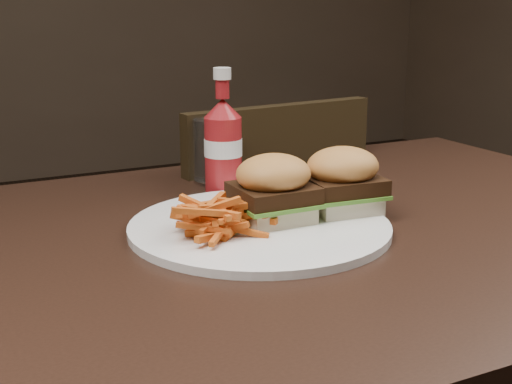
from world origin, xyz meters
name	(u,v)px	position (x,y,z in m)	size (l,w,h in m)	color
dining_table	(286,242)	(0.00, 0.00, 0.73)	(1.20, 0.80, 0.04)	black
chair_far	(230,295)	(0.15, 0.50, 0.43)	(0.40, 0.40, 0.04)	black
plate	(259,227)	(-0.04, 0.01, 0.76)	(0.34, 0.34, 0.01)	white
sandwich_half_a	(273,213)	(-0.01, 0.01, 0.77)	(0.09, 0.08, 0.02)	beige
sandwich_half_b	(342,203)	(0.09, 0.01, 0.77)	(0.09, 0.08, 0.02)	beige
fries_pile	(217,217)	(-0.10, -0.01, 0.78)	(0.10, 0.10, 0.04)	#B71E00
ketchup_bottle	(223,154)	(0.00, 0.20, 0.81)	(0.06, 0.06, 0.11)	maroon
tumbler	(213,150)	(0.01, 0.26, 0.81)	(0.06, 0.06, 0.10)	white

